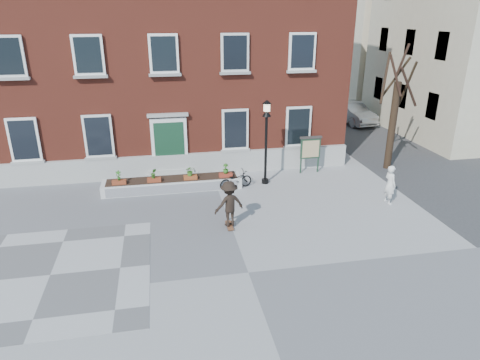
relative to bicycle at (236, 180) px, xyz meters
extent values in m
plane|color=gray|center=(-0.83, -6.76, -0.42)|extent=(100.00, 100.00, 0.00)
cube|color=#575659|center=(-6.83, -5.76, -0.42)|extent=(6.00, 6.00, 0.01)
imported|color=black|center=(0.00, 0.00, 0.00)|extent=(1.70, 1.00, 0.84)
imported|color=#ABADB0|center=(10.46, 10.72, 0.33)|extent=(2.32, 4.78, 1.51)
imported|color=silver|center=(6.02, -2.79, 0.42)|extent=(0.48, 0.66, 1.67)
cube|color=maroon|center=(-2.83, 7.24, 5.58)|extent=(18.00, 10.00, 12.00)
cube|color=#A9A9A4|center=(-2.83, 2.12, 0.13)|extent=(18.00, 0.24, 1.10)
cube|color=gray|center=(-2.83, 1.99, -0.32)|extent=(2.60, 0.80, 0.20)
cube|color=#AAAAA5|center=(-2.83, 2.14, -0.12)|extent=(2.20, 0.50, 0.20)
cube|color=white|center=(-2.83, 2.16, 1.23)|extent=(1.70, 0.12, 2.50)
cube|color=#143823|center=(-2.83, 2.11, 1.13)|extent=(1.40, 0.06, 2.30)
cube|color=#A0A09B|center=(-2.83, 2.12, 2.63)|extent=(1.90, 0.25, 0.15)
cube|color=white|center=(-9.23, 2.14, 1.78)|extent=(1.30, 0.10, 2.00)
cube|color=black|center=(-9.23, 2.09, 1.78)|extent=(1.08, 0.04, 1.78)
cube|color=#A5A5A0|center=(-9.23, 2.08, 0.72)|extent=(1.44, 0.20, 0.12)
cube|color=silver|center=(-9.23, 2.14, 5.38)|extent=(1.30, 0.10, 1.70)
cube|color=black|center=(-9.23, 2.09, 5.38)|extent=(1.08, 0.04, 1.48)
cube|color=#989793|center=(-9.23, 2.08, 4.47)|extent=(1.44, 0.20, 0.12)
cube|color=silver|center=(-6.03, 2.14, 1.78)|extent=(1.30, 0.10, 2.00)
cube|color=black|center=(-6.03, 2.09, 1.78)|extent=(1.08, 0.04, 1.78)
cube|color=#9B9C97|center=(-6.03, 2.08, 0.72)|extent=(1.44, 0.20, 0.12)
cube|color=white|center=(-6.03, 2.14, 5.38)|extent=(1.30, 0.10, 1.70)
cube|color=black|center=(-6.03, 2.09, 5.38)|extent=(1.08, 0.04, 1.48)
cube|color=gray|center=(-6.03, 2.08, 4.47)|extent=(1.44, 0.20, 0.12)
cube|color=white|center=(-2.83, 2.14, 5.38)|extent=(1.30, 0.10, 1.70)
cube|color=black|center=(-2.83, 2.09, 5.38)|extent=(1.08, 0.04, 1.48)
cube|color=gray|center=(-2.83, 2.08, 4.47)|extent=(1.44, 0.20, 0.12)
cube|color=silver|center=(0.37, 2.14, 1.78)|extent=(1.30, 0.10, 2.00)
cube|color=black|center=(0.37, 2.09, 1.78)|extent=(1.08, 0.04, 1.78)
cube|color=#A3A39E|center=(0.37, 2.08, 0.72)|extent=(1.44, 0.20, 0.12)
cube|color=silver|center=(0.37, 2.14, 5.38)|extent=(1.30, 0.10, 1.70)
cube|color=black|center=(0.37, 2.09, 5.38)|extent=(1.08, 0.04, 1.48)
cube|color=gray|center=(0.37, 2.08, 4.47)|extent=(1.44, 0.20, 0.12)
cube|color=white|center=(3.57, 2.14, 1.78)|extent=(1.30, 0.10, 2.00)
cube|color=black|center=(3.57, 2.09, 1.78)|extent=(1.08, 0.04, 1.78)
cube|color=#9B9B96|center=(3.57, 2.08, 0.72)|extent=(1.44, 0.20, 0.12)
cube|color=white|center=(3.57, 2.14, 5.38)|extent=(1.30, 0.10, 1.70)
cube|color=black|center=(3.57, 2.09, 5.38)|extent=(1.08, 0.04, 1.48)
cube|color=#ABAAA5|center=(3.57, 2.08, 4.47)|extent=(1.44, 0.20, 0.12)
cube|color=silver|center=(-2.83, 0.44, -0.17)|extent=(6.20, 1.10, 0.50)
cube|color=#BDBDBD|center=(-2.83, -0.12, -0.17)|extent=(5.80, 0.02, 0.40)
cube|color=black|center=(-2.83, 0.44, 0.08)|extent=(5.80, 0.90, 0.06)
cube|color=maroon|center=(-5.13, 0.19, 0.18)|extent=(0.60, 0.25, 0.20)
imported|color=#2A671F|center=(-5.13, 0.19, 0.50)|extent=(0.24, 0.24, 0.45)
cube|color=maroon|center=(-3.63, 0.19, 0.18)|extent=(0.60, 0.25, 0.20)
imported|color=#2D631D|center=(-3.63, 0.19, 0.50)|extent=(0.25, 0.25, 0.45)
cube|color=brown|center=(-2.03, 0.19, 0.18)|extent=(0.60, 0.25, 0.20)
imported|color=#376F21|center=(-2.03, 0.19, 0.50)|extent=(0.40, 0.40, 0.45)
cube|color=maroon|center=(-0.43, 0.19, 0.18)|extent=(0.60, 0.25, 0.20)
imported|color=#2C611D|center=(-0.43, 0.19, 0.50)|extent=(0.25, 0.25, 0.45)
cylinder|color=#302115|center=(8.17, 1.24, 1.78)|extent=(0.36, 0.36, 4.40)
cylinder|color=black|center=(8.68, 1.24, 3.87)|extent=(0.12, 1.12, 2.23)
cylinder|color=#2F2215|center=(8.34, 1.76, 4.13)|extent=(1.18, 0.49, 1.97)
cylinder|color=black|center=(7.68, 1.60, 4.13)|extent=(0.88, 1.14, 2.35)
cylinder|color=black|center=(7.87, 1.02, 4.31)|extent=(0.60, 0.77, 1.90)
cylinder|color=black|center=(8.38, 0.61, 3.82)|extent=(1.39, 0.55, 1.95)
cylinder|color=black|center=(8.33, 1.37, 4.95)|extent=(0.43, 0.48, 1.58)
cube|color=#3D3D40|center=(11.17, 11.24, -0.42)|extent=(8.00, 36.00, 0.01)
cube|color=beige|center=(17.17, 19.24, 6.08)|extent=(10.00, 11.00, 13.00)
cube|color=black|center=(12.21, 4.04, 2.08)|extent=(0.08, 1.00, 1.50)
cube|color=black|center=(12.21, 7.24, 2.08)|extent=(0.08, 1.00, 1.50)
cube|color=black|center=(12.21, 10.44, 2.08)|extent=(0.08, 1.00, 1.50)
cube|color=black|center=(12.21, 4.04, 5.38)|extent=(0.08, 1.00, 1.50)
cube|color=black|center=(12.21, 7.24, 5.38)|extent=(0.08, 1.00, 1.50)
cube|color=black|center=(12.21, 10.44, 5.38)|extent=(0.08, 1.00, 1.50)
cylinder|color=black|center=(1.48, 0.38, -0.32)|extent=(0.32, 0.32, 0.20)
cylinder|color=black|center=(1.48, 0.38, 1.18)|extent=(0.12, 0.12, 3.20)
cone|color=black|center=(1.48, 0.38, 2.93)|extent=(0.40, 0.40, 0.30)
cube|color=#FFEBBB|center=(1.48, 0.38, 3.18)|extent=(0.24, 0.24, 0.34)
cone|color=black|center=(1.48, 0.38, 3.43)|extent=(0.40, 0.40, 0.16)
cylinder|color=#172E20|center=(3.54, 1.37, 0.48)|extent=(0.08, 0.08, 1.80)
cylinder|color=#172F1F|center=(4.44, 1.37, 0.48)|extent=(0.08, 0.08, 1.80)
cube|color=#1A3423|center=(3.99, 1.37, 0.83)|extent=(1.00, 0.10, 1.00)
cube|color=#D3C989|center=(3.99, 1.31, 0.83)|extent=(0.85, 0.02, 0.85)
cube|color=#36312F|center=(3.99, 1.37, 1.40)|extent=(1.10, 0.16, 0.10)
cube|color=brown|center=(-0.91, -3.66, -0.36)|extent=(0.22, 0.78, 0.03)
cylinder|color=black|center=(-1.00, -3.94, -0.40)|extent=(0.03, 0.05, 0.05)
cylinder|color=black|center=(-0.82, -3.94, -0.40)|extent=(0.03, 0.05, 0.05)
cylinder|color=black|center=(-1.00, -3.38, -0.40)|extent=(0.03, 0.05, 0.05)
cylinder|color=black|center=(-0.82, -3.38, -0.40)|extent=(0.03, 0.05, 0.05)
imported|color=black|center=(-0.91, -3.66, 0.53)|extent=(1.27, 0.94, 1.75)
camera|label=1|loc=(-3.19, -17.77, 7.08)|focal=32.00mm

